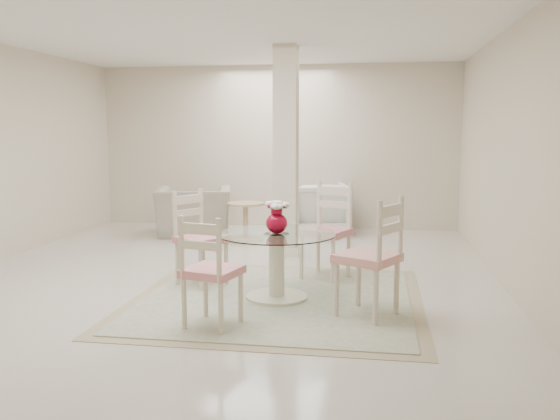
# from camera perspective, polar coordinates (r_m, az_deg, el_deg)

# --- Properties ---
(ground) EXTENTS (7.00, 7.00, 0.00)m
(ground) POSITION_cam_1_polar(r_m,az_deg,el_deg) (6.75, -5.33, -6.30)
(ground) COLOR beige
(ground) RESTS_ON ground
(room_shell) EXTENTS (6.02, 7.02, 2.71)m
(room_shell) POSITION_cam_1_polar(r_m,az_deg,el_deg) (6.56, -5.53, 9.64)
(room_shell) COLOR beige
(room_shell) RESTS_ON ground
(column) EXTENTS (0.30, 0.30, 2.70)m
(column) POSITION_cam_1_polar(r_m,az_deg,el_deg) (7.73, 0.57, 5.63)
(column) COLOR beige
(column) RESTS_ON ground
(area_rug) EXTENTS (2.77, 2.77, 0.02)m
(area_rug) POSITION_cam_1_polar(r_m,az_deg,el_deg) (5.80, -0.32, -8.54)
(area_rug) COLOR tan
(area_rug) RESTS_ON ground
(dining_table) EXTENTS (1.13, 1.13, 0.65)m
(dining_table) POSITION_cam_1_polar(r_m,az_deg,el_deg) (5.71, -0.32, -5.42)
(dining_table) COLOR beige
(dining_table) RESTS_ON ground
(red_vase) EXTENTS (0.24, 0.23, 0.31)m
(red_vase) POSITION_cam_1_polar(r_m,az_deg,el_deg) (5.63, -0.31, -0.70)
(red_vase) COLOR #9C041F
(red_vase) RESTS_ON dining_table
(dining_chair_east) EXTENTS (0.64, 0.64, 1.17)m
(dining_chair_east) POSITION_cam_1_polar(r_m,az_deg,el_deg) (5.16, 9.16, -3.71)
(dining_chair_east) COLOR beige
(dining_chair_east) RESTS_ON ground
(dining_chair_north) EXTENTS (0.61, 0.61, 1.17)m
(dining_chair_north) POSITION_cam_1_polar(r_m,az_deg,el_deg) (6.52, 4.70, -1.27)
(dining_chair_north) COLOR beige
(dining_chair_north) RESTS_ON ground
(dining_chair_west) EXTENTS (0.61, 0.61, 1.10)m
(dining_chair_west) POSITION_cam_1_polar(r_m,az_deg,el_deg) (6.29, -8.02, -1.98)
(dining_chair_west) COLOR beige
(dining_chair_west) RESTS_ON ground
(dining_chair_south) EXTENTS (0.51, 0.51, 1.05)m
(dining_chair_south) POSITION_cam_1_polar(r_m,az_deg,el_deg) (4.87, -6.93, -5.15)
(dining_chair_south) COLOR beige
(dining_chair_south) RESTS_ON ground
(recliner_taupe) EXTENTS (1.34, 1.24, 0.74)m
(recliner_taupe) POSITION_cam_1_polar(r_m,az_deg,el_deg) (9.35, -8.30, -0.12)
(recliner_taupe) COLOR #A29B86
(recliner_taupe) RESTS_ON ground
(armchair_white) EXTENTS (1.03, 1.05, 0.80)m
(armchair_white) POSITION_cam_1_polar(r_m,az_deg,el_deg) (9.44, 3.81, 0.20)
(armchair_white) COLOR silver
(armchair_white) RESTS_ON ground
(side_table) EXTENTS (0.55, 0.55, 0.57)m
(side_table) POSITION_cam_1_polar(r_m,az_deg,el_deg) (8.76, -3.32, -1.28)
(side_table) COLOR tan
(side_table) RESTS_ON ground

